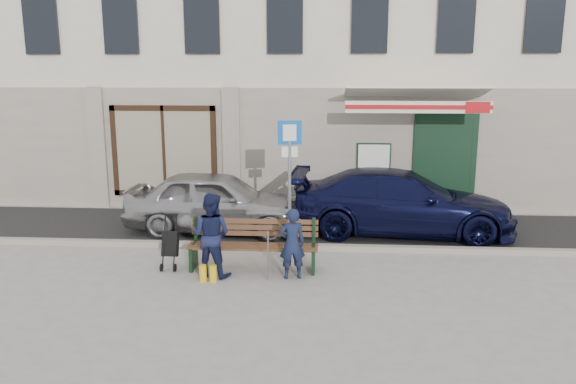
# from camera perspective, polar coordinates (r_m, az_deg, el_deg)

# --- Properties ---
(ground) EXTENTS (80.00, 80.00, 0.00)m
(ground) POSITION_cam_1_polar(r_m,az_deg,el_deg) (10.29, -2.34, -8.41)
(ground) COLOR #9E9991
(ground) RESTS_ON ground
(asphalt_lane) EXTENTS (60.00, 3.20, 0.01)m
(asphalt_lane) POSITION_cam_1_polar(r_m,az_deg,el_deg) (13.23, -0.88, -3.68)
(asphalt_lane) COLOR #282828
(asphalt_lane) RESTS_ON ground
(curb) EXTENTS (60.00, 0.18, 0.12)m
(curb) POSITION_cam_1_polar(r_m,az_deg,el_deg) (11.68, -1.54, -5.55)
(curb) COLOR #9E9384
(curb) RESTS_ON ground
(building) EXTENTS (20.00, 8.27, 10.00)m
(building) POSITION_cam_1_polar(r_m,az_deg,el_deg) (18.12, 0.57, 16.47)
(building) COLOR beige
(building) RESTS_ON ground
(car_silver) EXTENTS (4.17, 1.78, 1.41)m
(car_silver) POSITION_cam_1_polar(r_m,az_deg,el_deg) (12.94, -7.27, -0.94)
(car_silver) COLOR #A5A5AA
(car_silver) RESTS_ON ground
(car_navy) EXTENTS (5.10, 2.35, 1.44)m
(car_navy) POSITION_cam_1_polar(r_m,az_deg,el_deg) (12.91, 11.44, -1.03)
(car_navy) COLOR black
(car_navy) RESTS_ON ground
(parking_sign) EXTENTS (0.49, 0.12, 2.64)m
(parking_sign) POSITION_cam_1_polar(r_m,az_deg,el_deg) (11.53, 0.17, 2.94)
(parking_sign) COLOR gray
(parking_sign) RESTS_ON ground
(bench) EXTENTS (2.40, 1.17, 0.98)m
(bench) POSITION_cam_1_polar(r_m,az_deg,el_deg) (10.44, -3.83, -5.47)
(bench) COLOR brown
(bench) RESTS_ON ground
(man) EXTENTS (0.52, 0.40, 1.28)m
(man) POSITION_cam_1_polar(r_m,az_deg,el_deg) (9.93, 0.42, -5.27)
(man) COLOR #141C38
(man) RESTS_ON ground
(woman) EXTENTS (0.87, 0.75, 1.53)m
(woman) POSITION_cam_1_polar(r_m,az_deg,el_deg) (10.12, -7.82, -4.33)
(woman) COLOR #161B3D
(woman) RESTS_ON ground
(stroller) EXTENTS (0.30, 0.43, 1.02)m
(stroller) POSITION_cam_1_polar(r_m,az_deg,el_deg) (10.72, -11.88, -5.28)
(stroller) COLOR black
(stroller) RESTS_ON ground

